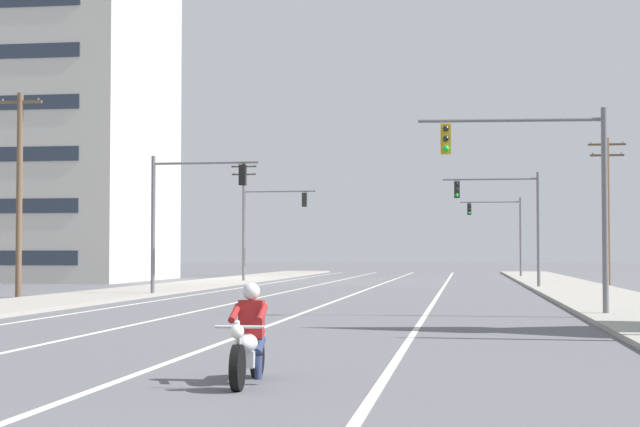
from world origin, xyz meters
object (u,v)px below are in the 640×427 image
(traffic_signal_near_right, at_px, (549,177))
(utility_pole_left_near, at_px, (19,190))
(motorcycle_with_rider, at_px, (248,343))
(utility_pole_right_far, at_px, (608,205))
(traffic_signal_mid_right, at_px, (510,211))
(traffic_signal_near_left, at_px, (183,203))
(traffic_signal_mid_left, at_px, (264,219))
(utility_pole_left_far, at_px, (244,215))
(traffic_signal_far_right, at_px, (503,225))

(traffic_signal_near_right, height_order, utility_pole_left_near, utility_pole_left_near)
(motorcycle_with_rider, relative_size, utility_pole_right_far, 0.25)
(traffic_signal_mid_right, height_order, utility_pole_left_near, utility_pole_left_near)
(utility_pole_right_far, bearing_deg, utility_pole_left_near, -141.92)
(traffic_signal_near_left, relative_size, utility_pole_left_near, 0.70)
(traffic_signal_near_right, distance_m, traffic_signal_mid_left, 36.98)
(traffic_signal_mid_left, bearing_deg, motorcycle_with_rider, -79.09)
(utility_pole_left_far, bearing_deg, traffic_signal_near_right, -68.39)
(utility_pole_left_near, distance_m, utility_pole_right_far, 34.81)
(utility_pole_left_far, bearing_deg, traffic_signal_near_left, -81.54)
(traffic_signal_mid_right, bearing_deg, motorcycle_with_rider, -97.68)
(traffic_signal_near_left, bearing_deg, utility_pole_right_far, 43.15)
(traffic_signal_near_left, distance_m, utility_pole_left_far, 39.46)
(traffic_signal_mid_right, bearing_deg, traffic_signal_mid_left, 148.82)
(traffic_signal_far_right, bearing_deg, utility_pole_left_far, 173.24)
(traffic_signal_near_right, relative_size, traffic_signal_near_left, 1.00)
(traffic_signal_mid_right, xyz_separation_m, traffic_signal_mid_left, (-15.14, 9.16, -0.02))
(traffic_signal_mid_left, bearing_deg, utility_pole_right_far, -3.89)
(utility_pole_left_near, bearing_deg, traffic_signal_near_left, 17.06)
(traffic_signal_far_right, bearing_deg, traffic_signal_mid_left, -134.98)
(motorcycle_with_rider, bearing_deg, traffic_signal_near_left, 107.43)
(traffic_signal_mid_right, xyz_separation_m, utility_pole_right_far, (6.07, 7.72, 0.65))
(traffic_signal_near_right, height_order, traffic_signal_mid_right, same)
(traffic_signal_mid_right, bearing_deg, traffic_signal_far_right, 88.81)
(utility_pole_right_far, bearing_deg, motorcycle_with_rider, -103.41)
(traffic_signal_mid_right, distance_m, utility_pole_left_near, 25.38)
(motorcycle_with_rider, height_order, traffic_signal_near_left, traffic_signal_near_left)
(traffic_signal_near_right, xyz_separation_m, utility_pole_left_near, (-21.42, 10.79, 0.45))
(utility_pole_left_near, xyz_separation_m, utility_pole_left_far, (0.88, 41.07, 0.49))
(motorcycle_with_rider, height_order, traffic_signal_near_right, traffic_signal_near_right)
(motorcycle_with_rider, distance_m, traffic_signal_mid_left, 51.03)
(traffic_signal_near_right, bearing_deg, traffic_signal_near_left, 138.95)
(traffic_signal_near_left, height_order, traffic_signal_mid_right, same)
(traffic_signal_mid_right, bearing_deg, traffic_signal_near_left, -141.37)
(traffic_signal_near_left, bearing_deg, traffic_signal_mid_left, 91.36)
(traffic_signal_near_right, distance_m, utility_pole_left_near, 23.99)
(traffic_signal_near_right, xyz_separation_m, utility_pole_left_far, (-20.54, 51.86, 0.94))
(traffic_signal_near_left, xyz_separation_m, traffic_signal_far_right, (15.16, 36.53, -0.01))
(traffic_signal_far_right, xyz_separation_m, utility_pole_right_far, (5.56, -17.11, 0.68))
(traffic_signal_mid_right, distance_m, utility_pole_left_far, 34.14)
(motorcycle_with_rider, bearing_deg, traffic_signal_near_right, 71.04)
(motorcycle_with_rider, distance_m, traffic_signal_mid_right, 41.35)
(traffic_signal_near_right, distance_m, traffic_signal_near_left, 19.55)
(traffic_signal_near_right, bearing_deg, traffic_signal_mid_right, 90.22)
(motorcycle_with_rider, bearing_deg, utility_pole_left_far, 102.37)
(traffic_signal_mid_right, xyz_separation_m, utility_pole_left_far, (-20.45, 27.32, 0.96))
(motorcycle_with_rider, relative_size, utility_pole_left_near, 0.25)
(traffic_signal_near_right, relative_size, utility_pole_left_far, 0.66)
(traffic_signal_near_left, relative_size, traffic_signal_far_right, 1.00)
(utility_pole_left_near, bearing_deg, traffic_signal_mid_right, 32.81)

